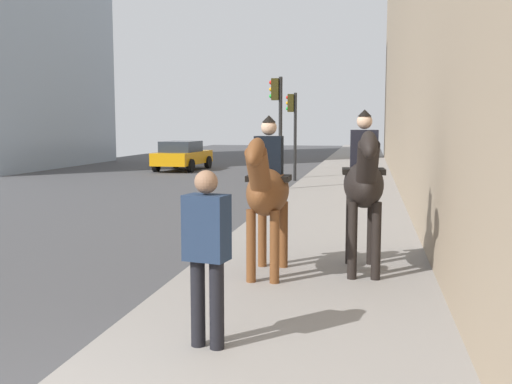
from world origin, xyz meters
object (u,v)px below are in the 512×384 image
(mounted_horse_near, at_px, (267,189))
(car_near_lane, at_px, (182,155))
(mounted_horse_far, at_px, (364,182))
(traffic_light_near_curb, at_px, (278,115))
(traffic_light_far_curb, at_px, (293,122))
(pedestrian_greeting, at_px, (207,247))

(mounted_horse_near, height_order, car_near_lane, mounted_horse_near)
(mounted_horse_near, xyz_separation_m, mounted_horse_far, (0.43, -1.31, 0.08))
(car_near_lane, bearing_deg, traffic_light_near_curb, -142.36)
(car_near_lane, bearing_deg, mounted_horse_near, -156.45)
(mounted_horse_near, relative_size, traffic_light_far_curb, 0.64)
(mounted_horse_near, bearing_deg, pedestrian_greeting, -2.72)
(car_near_lane, bearing_deg, pedestrian_greeting, -159.09)
(traffic_light_far_curb, bearing_deg, traffic_light_near_curb, -179.39)
(car_near_lane, relative_size, traffic_light_near_curb, 1.14)
(pedestrian_greeting, distance_m, car_near_lane, 23.67)
(mounted_horse_far, bearing_deg, mounted_horse_near, -75.87)
(car_near_lane, height_order, traffic_light_near_curb, traffic_light_near_curb)
(mounted_horse_far, relative_size, car_near_lane, 0.54)
(pedestrian_greeting, xyz_separation_m, car_near_lane, (22.43, 7.56, -0.35))
(pedestrian_greeting, distance_m, traffic_light_far_curb, 18.17)
(mounted_horse_far, relative_size, traffic_light_near_curb, 0.62)
(traffic_light_far_curb, bearing_deg, pedestrian_greeting, -175.14)
(mounted_horse_far, bearing_deg, pedestrian_greeting, -27.95)
(car_near_lane, distance_m, traffic_light_far_curb, 7.62)
(mounted_horse_near, distance_m, mounted_horse_far, 1.38)
(pedestrian_greeting, height_order, traffic_light_far_curb, traffic_light_far_curb)
(mounted_horse_near, bearing_deg, traffic_light_near_curb, -172.53)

